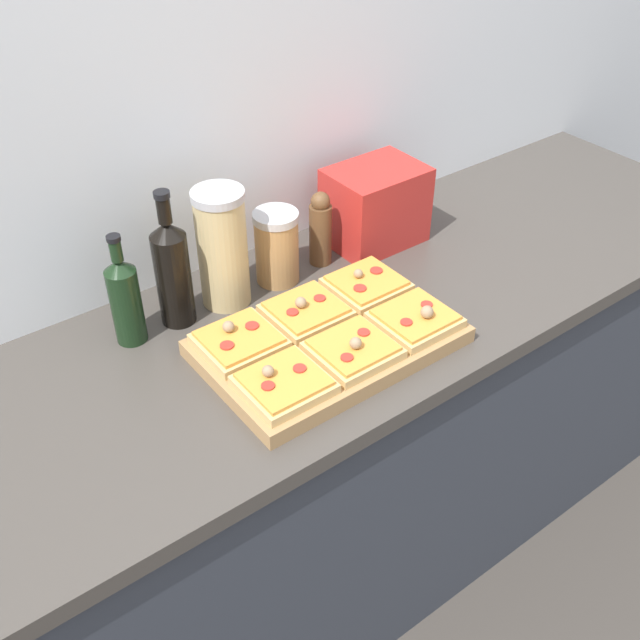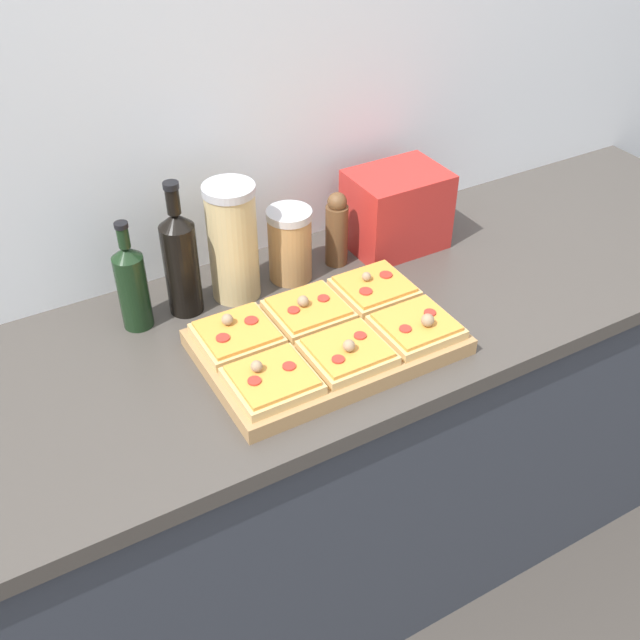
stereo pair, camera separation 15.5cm
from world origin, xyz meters
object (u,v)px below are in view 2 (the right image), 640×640
Objects in this scene: wine_bottle at (181,261)px; olive_oil_bottle at (132,285)px; grain_jar_tall at (233,242)px; grain_jar_short at (290,244)px; toaster_oven at (396,210)px; pepper_mill at (337,229)px; cutting_board at (327,342)px.

olive_oil_bottle is at bearing 180.00° from wine_bottle.
grain_jar_tall is (0.12, 0.00, 0.01)m from wine_bottle.
toaster_oven reaches higher than grain_jar_short.
grain_jar_tall is at bearing 180.00° from pepper_mill.
toaster_oven is (0.67, -0.00, -0.00)m from olive_oil_bottle.
olive_oil_bottle is 1.34× the size of pepper_mill.
grain_jar_tall is at bearing -0.00° from olive_oil_bottle.
wine_bottle is 1.14× the size of grain_jar_tall.
pepper_mill is at bearing 0.00° from grain_jar_tall.
wine_bottle is 1.77× the size of grain_jar_short.
pepper_mill reaches higher than grain_jar_short.
olive_oil_bottle is 0.50m from pepper_mill.
olive_oil_bottle is 1.43× the size of grain_jar_short.
wine_bottle is 0.39m from pepper_mill.
pepper_mill is (0.50, -0.00, -0.01)m from olive_oil_bottle.
olive_oil_bottle is at bearing 180.00° from grain_jar_short.
grain_jar_short is (0.37, -0.00, -0.01)m from olive_oil_bottle.
pepper_mill is at bearing 179.72° from toaster_oven.
grain_jar_tall is at bearing 0.00° from wine_bottle.
olive_oil_bottle is 1.00× the size of toaster_oven.
grain_jar_short is (0.06, 0.28, 0.07)m from cutting_board.
cutting_board is 2.93× the size of grain_jar_short.
wine_bottle is at bearing 179.91° from toaster_oven.
wine_bottle is 0.12m from grain_jar_tall.
grain_jar_short is (0.26, 0.00, -0.04)m from wine_bottle.
grain_jar_tall is at bearing 179.89° from toaster_oven.
olive_oil_bottle is 0.81× the size of wine_bottle.
wine_bottle reaches higher than grain_jar_short.
cutting_board is 0.43m from olive_oil_bottle.
olive_oil_bottle is at bearing 180.00° from pepper_mill.
toaster_oven is at bearing -0.16° from grain_jar_short.
toaster_oven is at bearing -0.09° from wine_bottle.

